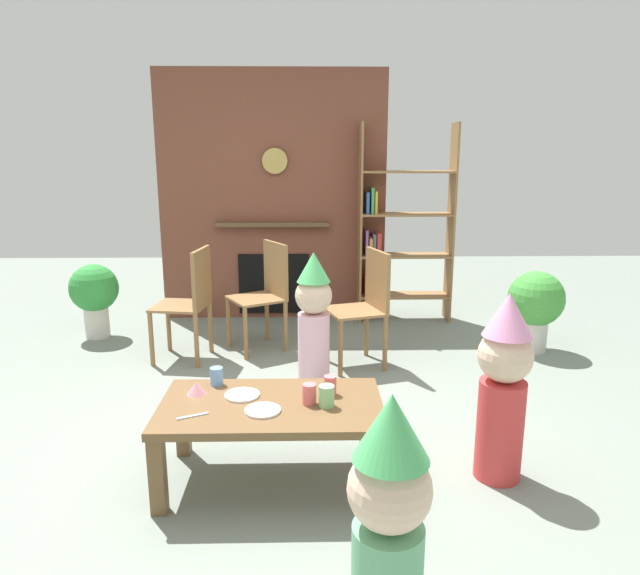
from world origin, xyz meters
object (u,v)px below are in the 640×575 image
Objects in this scene: child_with_cone_hat at (388,529)px; potted_plant_tall at (536,303)px; paper_cup_far_left at (330,385)px; birthday_cake_slice at (196,388)px; bookshelf at (397,235)px; paper_cup_center at (309,394)px; child_by_the_chairs at (314,314)px; coffee_table at (271,415)px; paper_cup_near_right at (326,396)px; paper_cup_near_left at (217,376)px; paper_plate_rear at (242,395)px; paper_plate_front at (263,410)px; potted_plant_short at (94,293)px; child_in_pink at (503,383)px; dining_chair_right at (366,301)px; dining_chair_left at (191,298)px.

child_with_cone_hat is 3.41m from potted_plant_tall.
birthday_cake_slice is at bearing 178.89° from paper_cup_far_left.
paper_cup_far_left is (-0.75, -2.75, -0.39)m from bookshelf.
child_by_the_chairs is (0.03, 1.30, 0.03)m from paper_cup_center.
paper_cup_near_right is (0.27, -0.04, 0.12)m from coffee_table.
paper_cup_near_left is 0.22m from paper_plate_rear.
paper_cup_near_left is at bearing 128.91° from paper_plate_front.
birthday_cake_slice is 0.15× the size of potted_plant_short.
child_in_pink is (0.96, 0.02, 0.04)m from paper_cup_center.
dining_chair_right is at bearing 139.36° from child_by_the_chairs.
child_by_the_chairs is (0.61, 1.17, 0.05)m from birthday_cake_slice.
potted_plant_short is at bearing 124.61° from paper_plate_rear.
paper_cup_center is 2.00m from dining_chair_left.
bookshelf is 2.11× the size of dining_chair_left.
child_with_cone_hat is 2.71m from dining_chair_right.
potted_plant_short is (-2.01, 2.26, -0.06)m from paper_cup_far_left.
paper_cup_near_right is at bearing -16.73° from paper_plate_rear.
birthday_cake_slice is (-0.35, 0.21, 0.03)m from paper_plate_front.
dining_chair_right is (0.78, 1.53, 0.09)m from paper_plate_rear.
paper_cup_near_right is at bearing -12.99° from child_with_cone_hat.
potted_plant_tall reaches higher than paper_cup_far_left.
child_by_the_chairs reaches higher than paper_cup_near_right.
paper_cup_near_left reaches higher than coffee_table.
potted_plant_short reaches higher than coffee_table.
coffee_table is at bearing -16.20° from birthday_cake_slice.
coffee_table is 6.18× the size of paper_plate_rear.
paper_cup_center is 2.68m from potted_plant_tall.
child_in_pink is 1.45× the size of potted_plant_short.
potted_plant_short is (-2.77, -0.50, -0.44)m from bookshelf.
child_in_pink reaches higher than child_by_the_chairs.
potted_plant_tall is (0.92, 1.90, -0.10)m from child_in_pink.
paper_plate_rear is 1.72m from dining_chair_right.
child_by_the_chairs is at bearing 88.46° from paper_cup_center.
paper_cup_near_right is at bearing -9.19° from coffee_table.
potted_plant_tall reaches higher than paper_plate_front.
potted_plant_tall reaches higher than paper_cup_near_right.
paper_cup_far_left is 0.14× the size of potted_plant_tall.
child_by_the_chairs is 1.07m from dining_chair_left.
coffee_table is at bearing -161.34° from paper_cup_far_left.
paper_cup_near_left is 1.59m from dining_chair_left.
bookshelf reaches higher than coffee_table.
paper_plate_rear is (-0.34, 0.10, -0.04)m from paper_cup_center.
paper_cup_center is at bearing -51.17° from potted_plant_short.
bookshelf is 19.00× the size of birthday_cake_slice.
dining_chair_left reaches higher than paper_cup_near_right.
birthday_cake_slice is 1.32m from child_by_the_chairs.
paper_plate_front is (-0.30, -0.05, -0.05)m from paper_cup_near_right.
paper_cup_far_left is (0.02, 0.14, -0.00)m from paper_cup_near_right.
birthday_cake_slice is (-0.57, 0.13, -0.02)m from paper_cup_center.
dining_chair_right is (-0.42, -1.23, -0.34)m from bookshelf.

